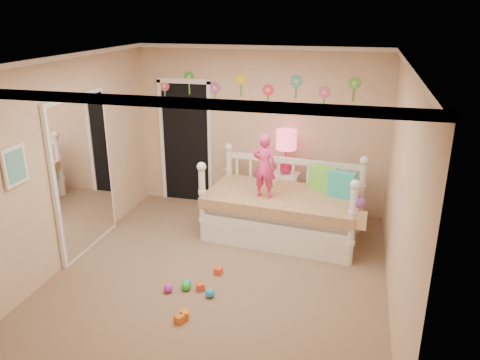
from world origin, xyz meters
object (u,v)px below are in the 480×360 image
(table_lamp, at_px, (286,145))
(nightstand, at_px, (285,195))
(child, at_px, (265,166))
(daybed, at_px, (283,198))

(table_lamp, bearing_deg, nightstand, 82.87)
(child, bearing_deg, nightstand, -90.04)
(daybed, height_order, child, child)
(daybed, distance_m, child, 0.59)
(daybed, bearing_deg, nightstand, 102.83)
(daybed, bearing_deg, child, -138.76)
(child, xyz_separation_m, nightstand, (0.15, 0.90, -0.75))
(table_lamp, bearing_deg, daybed, -82.67)
(daybed, relative_size, child, 2.43)
(daybed, distance_m, table_lamp, 0.92)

